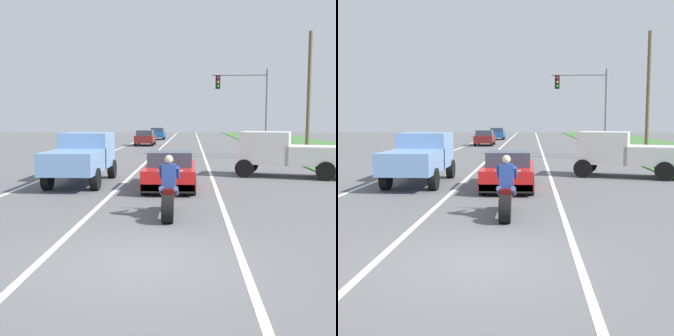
{
  "view_description": "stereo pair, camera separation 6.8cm",
  "coord_description": "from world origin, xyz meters",
  "views": [
    {
      "loc": [
        0.87,
        -7.47,
        2.51
      ],
      "look_at": [
        0.16,
        6.2,
        1.0
      ],
      "focal_mm": 46.86,
      "sensor_mm": 36.0,
      "label": 1
    },
    {
      "loc": [
        0.94,
        -7.47,
        2.51
      ],
      "look_at": [
        0.16,
        6.2,
        1.0
      ],
      "focal_mm": 46.86,
      "sensor_mm": 36.0,
      "label": 2
    }
  ],
  "objects": [
    {
      "name": "lane_stripe_centre_dashed",
      "position": [
        -1.8,
        20.0,
        0.0
      ],
      "size": [
        0.14,
        120.0,
        0.01
      ],
      "primitive_type": "cube",
      "color": "white",
      "rests_on": "ground"
    },
    {
      "name": "distant_car_far_ahead",
      "position": [
        -3.6,
        35.35,
        0.77
      ],
      "size": [
        1.8,
        4.0,
        1.5
      ],
      "color": "maroon",
      "rests_on": "ground"
    },
    {
      "name": "lane_stripe_left_solid",
      "position": [
        -5.4,
        20.0,
        0.0
      ],
      "size": [
        0.14,
        120.0,
        0.01
      ],
      "primitive_type": "cube",
      "color": "white",
      "rests_on": "ground"
    },
    {
      "name": "utility_pole_roadside",
      "position": [
        8.16,
        20.42,
        3.95
      ],
      "size": [
        0.24,
        0.24,
        7.91
      ],
      "primitive_type": "cylinder",
      "color": "brown",
      "rests_on": "ground"
    },
    {
      "name": "pickup_truck_left_lane_light_blue",
      "position": [
        -3.4,
        9.47,
        1.11
      ],
      "size": [
        2.02,
        4.8,
        1.98
      ],
      "color": "#6B93C6",
      "rests_on": "ground"
    },
    {
      "name": "motorcycle_with_rider",
      "position": [
        0.32,
        3.59,
        0.59
      ],
      "size": [
        0.7,
        2.21,
        1.62
      ],
      "color": "black",
      "rests_on": "ground"
    },
    {
      "name": "lane_stripe_right_solid",
      "position": [
        1.8,
        20.0,
        0.0
      ],
      "size": [
        0.14,
        120.0,
        0.01
      ],
      "primitive_type": "cube",
      "color": "white",
      "rests_on": "ground"
    },
    {
      "name": "pickup_truck_right_shoulder_white",
      "position": [
        5.11,
        12.05,
        1.11
      ],
      "size": [
        5.14,
        3.14,
        1.98
      ],
      "color": "silver",
      "rests_on": "ground"
    },
    {
      "name": "ground_plane",
      "position": [
        0.0,
        0.0,
        0.0
      ],
      "size": [
        160.0,
        160.0,
        0.0
      ],
      "primitive_type": "plane",
      "color": "#565659"
    },
    {
      "name": "distant_car_further_ahead",
      "position": [
        -3.37,
        48.37,
        0.77
      ],
      "size": [
        1.8,
        4.0,
        1.5
      ],
      "color": "#194C8C",
      "rests_on": "ground"
    },
    {
      "name": "traffic_light_mast_near",
      "position": [
        4.97,
        23.5,
        3.95
      ],
      "size": [
        3.89,
        0.34,
        6.0
      ],
      "color": "gray",
      "rests_on": "ground"
    },
    {
      "name": "sports_car_red",
      "position": [
        0.13,
        8.56,
        0.63
      ],
      "size": [
        1.84,
        4.3,
        1.37
      ],
      "color": "red",
      "rests_on": "ground"
    }
  ]
}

